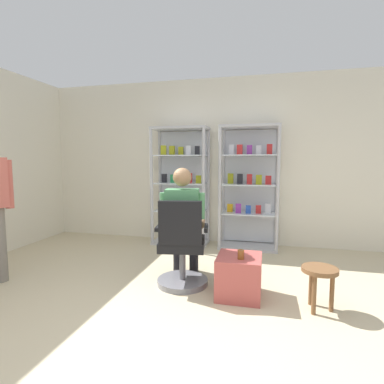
{
  "coord_description": "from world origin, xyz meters",
  "views": [
    {
      "loc": [
        0.8,
        -2.01,
        1.36
      ],
      "look_at": [
        -0.03,
        1.4,
        1.0
      ],
      "focal_mm": 28.18,
      "sensor_mm": 36.0,
      "label": 1
    }
  ],
  "objects_px": {
    "display_cabinet_right": "(249,186)",
    "storage_crate": "(239,276)",
    "office_chair": "(182,251)",
    "wooden_stool": "(320,276)",
    "seated_shopkeeper": "(183,219)",
    "tea_glass": "(241,254)",
    "display_cabinet_left": "(181,185)"
  },
  "relations": [
    {
      "from": "tea_glass",
      "to": "wooden_stool",
      "type": "relative_size",
      "value": 0.23
    },
    {
      "from": "display_cabinet_right",
      "to": "display_cabinet_left",
      "type": "bearing_deg",
      "value": 179.93
    },
    {
      "from": "office_chair",
      "to": "storage_crate",
      "type": "distance_m",
      "value": 0.66
    },
    {
      "from": "wooden_stool",
      "to": "seated_shopkeeper",
      "type": "bearing_deg",
      "value": 165.01
    },
    {
      "from": "office_chair",
      "to": "seated_shopkeeper",
      "type": "relative_size",
      "value": 0.74
    },
    {
      "from": "wooden_stool",
      "to": "display_cabinet_right",
      "type": "bearing_deg",
      "value": 111.19
    },
    {
      "from": "office_chair",
      "to": "storage_crate",
      "type": "xyz_separation_m",
      "value": [
        0.62,
        -0.09,
        -0.19
      ]
    },
    {
      "from": "tea_glass",
      "to": "storage_crate",
      "type": "bearing_deg",
      "value": 103.6
    },
    {
      "from": "display_cabinet_left",
      "to": "storage_crate",
      "type": "xyz_separation_m",
      "value": [
        1.11,
        -1.81,
        -0.76
      ]
    },
    {
      "from": "office_chair",
      "to": "tea_glass",
      "type": "distance_m",
      "value": 0.67
    },
    {
      "from": "office_chair",
      "to": "wooden_stool",
      "type": "relative_size",
      "value": 2.39
    },
    {
      "from": "wooden_stool",
      "to": "display_cabinet_left",
      "type": "bearing_deg",
      "value": 133.76
    },
    {
      "from": "display_cabinet_left",
      "to": "seated_shopkeeper",
      "type": "relative_size",
      "value": 1.47
    },
    {
      "from": "display_cabinet_right",
      "to": "seated_shopkeeper",
      "type": "bearing_deg",
      "value": -112.26
    },
    {
      "from": "display_cabinet_right",
      "to": "storage_crate",
      "type": "xyz_separation_m",
      "value": [
        0.01,
        -1.81,
        -0.76
      ]
    },
    {
      "from": "display_cabinet_right",
      "to": "tea_glass",
      "type": "xyz_separation_m",
      "value": [
        0.03,
        -1.89,
        -0.51
      ]
    },
    {
      "from": "office_chair",
      "to": "seated_shopkeeper",
      "type": "distance_m",
      "value": 0.36
    },
    {
      "from": "office_chair",
      "to": "tea_glass",
      "type": "height_order",
      "value": "office_chair"
    },
    {
      "from": "seated_shopkeeper",
      "to": "office_chair",
      "type": "bearing_deg",
      "value": -80.25
    },
    {
      "from": "seated_shopkeeper",
      "to": "tea_glass",
      "type": "xyz_separation_m",
      "value": [
        0.67,
        -0.34,
        -0.25
      ]
    },
    {
      "from": "display_cabinet_left",
      "to": "wooden_stool",
      "type": "bearing_deg",
      "value": -46.24
    },
    {
      "from": "display_cabinet_left",
      "to": "office_chair",
      "type": "xyz_separation_m",
      "value": [
        0.49,
        -1.72,
        -0.57
      ]
    },
    {
      "from": "seated_shopkeeper",
      "to": "display_cabinet_left",
      "type": "bearing_deg",
      "value": 106.54
    },
    {
      "from": "display_cabinet_right",
      "to": "tea_glass",
      "type": "bearing_deg",
      "value": -88.95
    },
    {
      "from": "office_chair",
      "to": "storage_crate",
      "type": "height_order",
      "value": "office_chair"
    },
    {
      "from": "display_cabinet_right",
      "to": "office_chair",
      "type": "bearing_deg",
      "value": -109.54
    },
    {
      "from": "display_cabinet_right",
      "to": "storage_crate",
      "type": "distance_m",
      "value": 1.96
    },
    {
      "from": "office_chair",
      "to": "seated_shopkeeper",
      "type": "height_order",
      "value": "seated_shopkeeper"
    },
    {
      "from": "display_cabinet_left",
      "to": "office_chair",
      "type": "distance_m",
      "value": 1.88
    },
    {
      "from": "display_cabinet_right",
      "to": "office_chair",
      "type": "relative_size",
      "value": 1.98
    },
    {
      "from": "wooden_stool",
      "to": "tea_glass",
      "type": "bearing_deg",
      "value": 177.28
    },
    {
      "from": "storage_crate",
      "to": "tea_glass",
      "type": "xyz_separation_m",
      "value": [
        0.02,
        -0.09,
        0.25
      ]
    }
  ]
}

